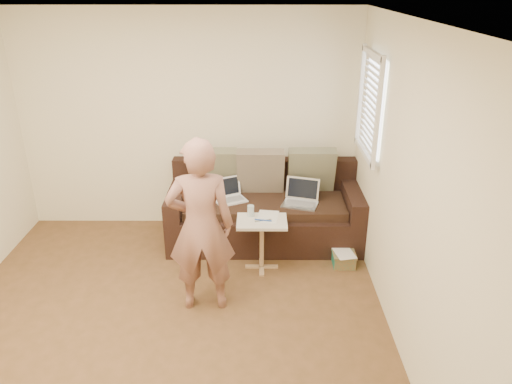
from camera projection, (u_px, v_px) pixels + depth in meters
floor at (163, 339)px, 4.25m from camera, size 4.50×4.50×0.00m
ceiling at (133, 23)px, 3.20m from camera, size 4.50×4.50×0.00m
wall_back at (189, 123)px, 5.78m from camera, size 4.00×0.00×4.00m
wall_right at (413, 204)px, 3.72m from camera, size 0.00×4.50×4.50m
window_blinds at (370, 104)px, 4.93m from camera, size 0.12×0.88×1.08m
sofa at (265, 207)px, 5.70m from camera, size 2.20×0.95×0.85m
pillow_left at (214, 170)px, 5.78m from camera, size 0.55×0.29×0.57m
pillow_mid at (260, 171)px, 5.74m from camera, size 0.55×0.27×0.57m
pillow_right at (311, 170)px, 5.77m from camera, size 0.55×0.28×0.57m
laptop_silver at (300, 205)px, 5.52m from camera, size 0.45×0.38×0.25m
laptop_white at (231, 201)px, 5.62m from camera, size 0.42×0.38×0.25m
person at (201, 226)px, 4.37m from camera, size 0.64×0.46×1.67m
side_table at (262, 244)px, 5.18m from camera, size 0.52×0.36×0.57m
drinking_glass at (251, 211)px, 5.13m from camera, size 0.07×0.07×0.12m
scissors at (263, 220)px, 5.05m from camera, size 0.20×0.16×0.02m
paper_on_table at (268, 217)px, 5.14m from camera, size 0.25×0.33×0.00m
striped_box at (344, 259)px, 5.31m from camera, size 0.25×0.25×0.16m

